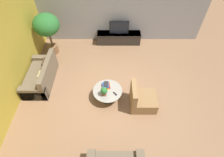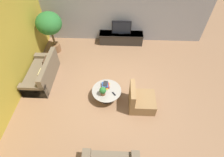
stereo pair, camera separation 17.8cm
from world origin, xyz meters
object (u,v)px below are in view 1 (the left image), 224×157
coffee_table (107,93)px  potted_palm_tall (46,27)px  television (118,27)px  potted_plant_tabletop (104,91)px  media_console (118,38)px  armchair_wicker (141,99)px  couch_by_wall (41,76)px

coffee_table → potted_palm_tall: potted_palm_tall is taller
television → potted_plant_tabletop: bearing=-99.5°
potted_plant_tabletop → television: bearing=80.5°
media_console → coffee_table: (-0.44, -3.07, 0.02)m
television → armchair_wicker: 3.44m
coffee_table → potted_plant_tabletop: size_ratio=3.00×
armchair_wicker → potted_palm_tall: size_ratio=0.50×
television → coffee_table: (-0.44, -3.07, -0.50)m
armchair_wicker → coffee_table: bearing=75.6°
media_console → potted_plant_tabletop: bearing=-99.5°
potted_plant_tabletop → coffee_table: bearing=59.1°
armchair_wicker → potted_plant_tabletop: 1.21m
couch_by_wall → potted_palm_tall: size_ratio=0.99×
armchair_wicker → television: bearing=10.7°
coffee_table → potted_palm_tall: size_ratio=0.55×
couch_by_wall → media_console: bearing=130.2°
armchair_wicker → potted_plant_tabletop: (-1.17, 0.11, 0.29)m
media_console → coffee_table: 3.10m
couch_by_wall → potted_plant_tabletop: 2.43m
potted_palm_tall → potted_plant_tabletop: (2.21, -2.56, -0.67)m
couch_by_wall → potted_plant_tabletop: bearing=68.2°
media_console → potted_palm_tall: potted_palm_tall is taller
potted_plant_tabletop → couch_by_wall: bearing=158.2°
coffee_table → couch_by_wall: 2.45m
media_console → coffee_table: media_console is taller
media_console → couch_by_wall: couch_by_wall is taller
armchair_wicker → potted_plant_tabletop: size_ratio=2.74×
potted_plant_tabletop → armchair_wicker: bearing=-5.1°
coffee_table → armchair_wicker: 1.10m
television → potted_palm_tall: bearing=-166.0°
media_console → potted_plant_tabletop: potted_plant_tabletop is taller
potted_palm_tall → media_console: bearing=14.0°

